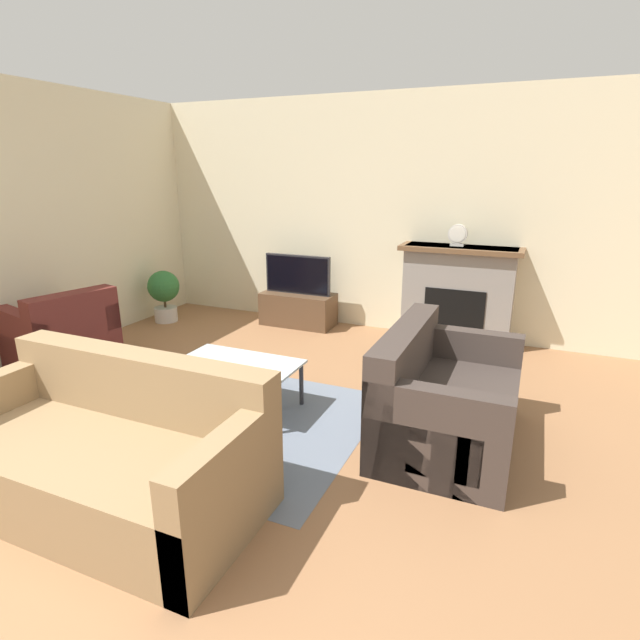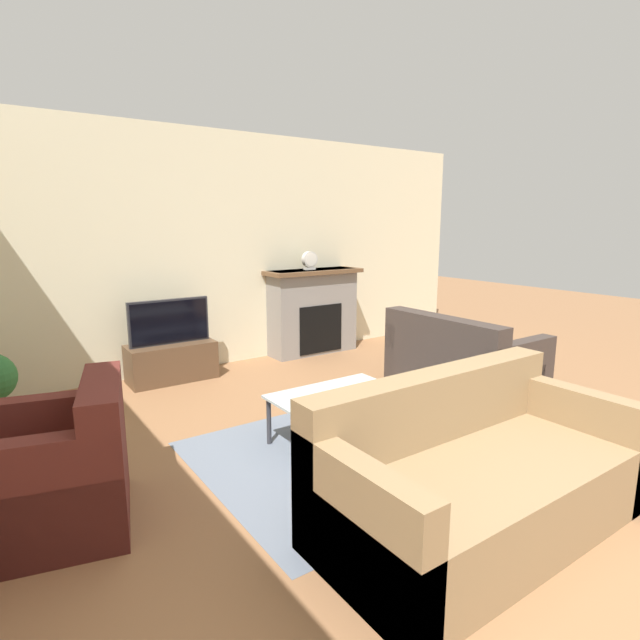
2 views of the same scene
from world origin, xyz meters
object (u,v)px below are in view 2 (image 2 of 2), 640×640
object	(u,v)px
armchair_by_window	(55,477)
mantel_clock	(310,260)
couch_sectional	(473,478)
couch_loveseat	(461,367)
tv	(169,322)
coffee_table	(338,399)

from	to	relation	value
armchair_by_window	mantel_clock	bearing A→B (deg)	139.74
couch_sectional	couch_loveseat	xyz separation A→B (m)	(1.65, 1.46, 0.00)
tv	mantel_clock	world-z (taller)	mantel_clock
coffee_table	mantel_clock	world-z (taller)	mantel_clock
couch_sectional	coffee_table	distance (m)	1.30
couch_sectional	coffee_table	world-z (taller)	couch_sectional
tv	coffee_table	distance (m)	2.34
tv	couch_sectional	bearing A→B (deg)	-81.96
mantel_clock	couch_loveseat	bearing A→B (deg)	-82.20
tv	coffee_table	xyz separation A→B (m)	(0.54, -2.26, -0.29)
mantel_clock	tv	bearing A→B (deg)	-176.64
tv	mantel_clock	size ratio (longest dim) A/B	3.66
tv	couch_loveseat	size ratio (longest dim) A/B	0.63
couch_loveseat	coffee_table	bearing A→B (deg)	95.90
tv	coffee_table	world-z (taller)	tv
mantel_clock	coffee_table	bearing A→B (deg)	-119.10
couch_loveseat	tv	bearing A→B (deg)	45.89
tv	mantel_clock	xyz separation A→B (m)	(1.86, 0.11, 0.56)
couch_sectional	coffee_table	size ratio (longest dim) A/B	1.89
couch_sectional	mantel_clock	size ratio (longest dim) A/B	8.03
armchair_by_window	tv	bearing A→B (deg)	161.97
armchair_by_window	mantel_clock	world-z (taller)	mantel_clock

